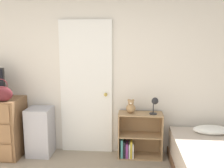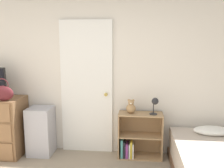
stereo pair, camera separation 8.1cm
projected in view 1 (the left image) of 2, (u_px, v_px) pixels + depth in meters
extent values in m
cube|color=silver|center=(105.00, 73.00, 3.89)|extent=(10.00, 0.06, 2.55)
cube|color=white|center=(86.00, 88.00, 3.90)|extent=(0.81, 0.04, 2.08)
sphere|color=gold|center=(106.00, 95.00, 3.85)|extent=(0.06, 0.06, 0.06)
ellipsoid|color=#591E23|center=(2.00, 94.00, 3.57)|extent=(0.31, 0.11, 0.22)
torus|color=#591E23|center=(1.00, 85.00, 3.55)|extent=(0.18, 0.01, 0.18)
cube|color=#ADADB7|center=(40.00, 131.00, 3.89)|extent=(0.37, 0.37, 0.75)
cube|color=tan|center=(119.00, 134.00, 3.83)|extent=(0.02, 0.30, 0.69)
cube|color=tan|center=(161.00, 136.00, 3.78)|extent=(0.02, 0.30, 0.69)
cube|color=tan|center=(140.00, 156.00, 3.87)|extent=(0.63, 0.30, 0.02)
cube|color=tan|center=(140.00, 135.00, 3.81)|extent=(0.63, 0.30, 0.02)
cube|color=tan|center=(140.00, 114.00, 3.75)|extent=(0.63, 0.30, 0.02)
cube|color=tan|center=(140.00, 132.00, 3.95)|extent=(0.66, 0.01, 0.69)
cube|color=teal|center=(122.00, 147.00, 3.81)|extent=(0.03, 0.17, 0.28)
cube|color=black|center=(125.00, 148.00, 3.83)|extent=(0.03, 0.20, 0.25)
cube|color=#8C3F8C|center=(127.00, 149.00, 3.82)|extent=(0.04, 0.18, 0.22)
cube|color=white|center=(129.00, 150.00, 3.81)|extent=(0.02, 0.18, 0.22)
cube|color=gold|center=(131.00, 148.00, 3.83)|extent=(0.03, 0.24, 0.26)
cube|color=white|center=(133.00, 149.00, 3.84)|extent=(0.02, 0.24, 0.22)
sphere|color=tan|center=(131.00, 108.00, 3.75)|extent=(0.14, 0.14, 0.14)
sphere|color=tan|center=(131.00, 102.00, 3.73)|extent=(0.09, 0.09, 0.09)
sphere|color=silver|center=(131.00, 103.00, 3.70)|extent=(0.03, 0.03, 0.03)
sphere|color=tan|center=(129.00, 100.00, 3.73)|extent=(0.04, 0.04, 0.04)
sphere|color=tan|center=(133.00, 100.00, 3.72)|extent=(0.04, 0.04, 0.04)
cylinder|color=#262628|center=(153.00, 114.00, 3.70)|extent=(0.11, 0.11, 0.01)
cylinder|color=#262628|center=(153.00, 108.00, 3.69)|extent=(0.01, 0.01, 0.16)
sphere|color=#262628|center=(155.00, 101.00, 3.65)|extent=(0.10, 0.10, 0.10)
ellipsoid|color=white|center=(212.00, 130.00, 3.58)|extent=(0.52, 0.28, 0.12)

